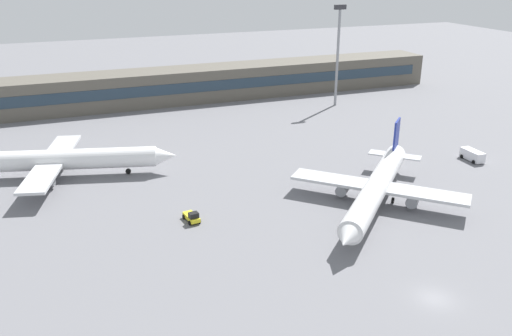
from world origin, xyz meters
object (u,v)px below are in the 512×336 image
at_px(airplane_near, 376,188).
at_px(airplane_mid, 59,160).
at_px(floodlight_tower_west, 338,49).
at_px(service_van_white, 472,155).
at_px(baggage_tug_yellow, 192,217).

height_order(airplane_near, airplane_mid, airplane_mid).
bearing_deg(airplane_near, floodlight_tower_west, 66.57).
bearing_deg(floodlight_tower_west, service_van_white, -85.29).
xyz_separation_m(baggage_tug_yellow, service_van_white, (58.56, 5.82, 0.31)).
xyz_separation_m(airplane_mid, service_van_white, (76.15, -20.71, -2.10)).
bearing_deg(baggage_tug_yellow, floodlight_tower_west, 44.58).
xyz_separation_m(airplane_mid, floodlight_tower_west, (72.20, 27.28, 11.98)).
distance_m(airplane_mid, floodlight_tower_west, 78.11).
bearing_deg(baggage_tug_yellow, airplane_near, -10.18).
distance_m(baggage_tug_yellow, floodlight_tower_west, 78.01).
xyz_separation_m(service_van_white, floodlight_tower_west, (-3.95, 47.99, 14.08)).
xyz_separation_m(baggage_tug_yellow, floodlight_tower_west, (54.61, 53.81, 14.39)).
height_order(service_van_white, floodlight_tower_west, floodlight_tower_west).
bearing_deg(airplane_mid, baggage_tug_yellow, -56.46).
bearing_deg(floodlight_tower_west, airplane_mid, -159.30).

